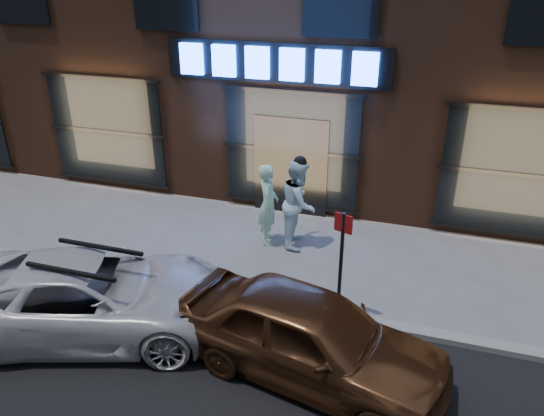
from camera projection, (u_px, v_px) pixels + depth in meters
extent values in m
plane|color=slate|center=(233.00, 300.00, 9.81)|extent=(90.00, 90.00, 0.00)
cube|color=gray|center=(233.00, 298.00, 9.79)|extent=(60.00, 0.25, 0.12)
cube|color=black|center=(275.00, 63.00, 11.75)|extent=(5.20, 0.06, 0.90)
cube|color=black|center=(291.00, 166.00, 12.66)|extent=(1.80, 0.10, 2.40)
cube|color=#FFBF72|center=(108.00, 131.00, 13.89)|extent=(3.00, 0.04, 2.60)
cube|color=black|center=(107.00, 131.00, 13.85)|extent=(3.20, 0.06, 2.80)
cube|color=#FFBF72|center=(292.00, 150.00, 12.54)|extent=(3.00, 0.04, 2.60)
cube|color=black|center=(291.00, 150.00, 12.50)|extent=(3.20, 0.06, 2.80)
cube|color=#FFBF72|center=(519.00, 173.00, 11.19)|extent=(3.00, 0.04, 2.60)
cube|color=black|center=(520.00, 174.00, 11.16)|extent=(3.20, 0.06, 2.80)
cube|color=#2659FF|center=(192.00, 59.00, 12.23)|extent=(0.55, 0.12, 0.70)
cube|color=#2659FF|center=(224.00, 61.00, 12.02)|extent=(0.55, 0.12, 0.70)
cube|color=#2659FF|center=(257.00, 63.00, 11.80)|extent=(0.55, 0.12, 0.70)
cube|color=#2659FF|center=(292.00, 65.00, 11.59)|extent=(0.55, 0.12, 0.70)
cube|color=#2659FF|center=(328.00, 67.00, 11.37)|extent=(0.55, 0.12, 0.70)
cube|color=#2659FF|center=(365.00, 69.00, 11.15)|extent=(0.55, 0.12, 0.70)
imported|color=#BCF8D4|center=(268.00, 204.00, 11.42)|extent=(0.61, 0.76, 1.82)
imported|color=white|center=(299.00, 203.00, 11.34)|extent=(0.85, 1.03, 1.95)
imported|color=silver|center=(92.00, 296.00, 8.80)|extent=(5.24, 3.59, 1.33)
imported|color=brown|center=(310.00, 336.00, 7.81)|extent=(4.39, 2.50, 1.41)
cylinder|color=#262628|center=(341.00, 267.00, 8.93)|extent=(0.06, 0.06, 2.04)
cube|color=#A41216|center=(343.00, 223.00, 8.57)|extent=(0.32, 0.14, 0.32)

